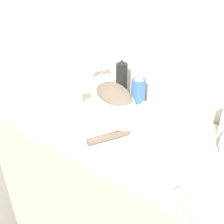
{
  "coord_description": "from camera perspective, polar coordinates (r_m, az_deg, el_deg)",
  "views": [
    {
      "loc": [
        0.53,
        -0.52,
        1.55
      ],
      "look_at": [
        -0.02,
        0.23,
        0.95
      ],
      "focal_mm": 45.0,
      "sensor_mm": 36.0,
      "label": 1
    }
  ],
  "objects": [
    {
      "name": "wall_back",
      "position": [
        1.28,
        10.73,
        16.09
      ],
      "size": [
        8.0,
        0.05,
        2.4
      ],
      "color": "beige",
      "rests_on": "ground_plane"
    },
    {
      "name": "hairspray_can_black",
      "position": [
        1.32,
        1.93,
        6.04
      ],
      "size": [
        0.05,
        0.05,
        0.22
      ],
      "color": "black",
      "rests_on": "vanity_counter"
    },
    {
      "name": "cream_tube",
      "position": [
        0.88,
        16.34,
        -19.02
      ],
      "size": [
        0.16,
        0.11,
        0.04
      ],
      "rotation": [
        0.0,
        0.0,
        -0.5
      ],
      "color": "silver",
      "rests_on": "vanity_counter"
    },
    {
      "name": "faucet",
      "position": [
        1.3,
        -6.62,
        4.02
      ],
      "size": [
        0.15,
        0.07,
        0.15
      ],
      "rotation": [
        0.0,
        0.0,
        -0.24
      ],
      "color": "silver",
      "rests_on": "vanity_counter"
    },
    {
      "name": "vanity_counter",
      "position": [
        1.47,
        1.58,
        -17.17
      ],
      "size": [
        1.14,
        0.53,
        0.86
      ],
      "color": "#B2A893",
      "rests_on": "ground_plane"
    },
    {
      "name": "spray_bottle_trigger",
      "position": [
        1.29,
        5.34,
        3.89
      ],
      "size": [
        0.06,
        0.06,
        0.16
      ],
      "color": "#335BB7",
      "rests_on": "vanity_counter"
    },
    {
      "name": "cat",
      "position": [
        1.1,
        0.12,
        2.22
      ],
      "size": [
        0.34,
        0.33,
        0.18
      ],
      "rotation": [
        0.0,
        0.0,
        2.61
      ],
      "color": "silver",
      "rests_on": "sink_basin"
    },
    {
      "name": "sink_basin",
      "position": [
        1.15,
        0.36,
        -2.66
      ],
      "size": [
        0.44,
        0.44,
        0.04
      ],
      "color": "white",
      "rests_on": "vanity_counter"
    }
  ]
}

